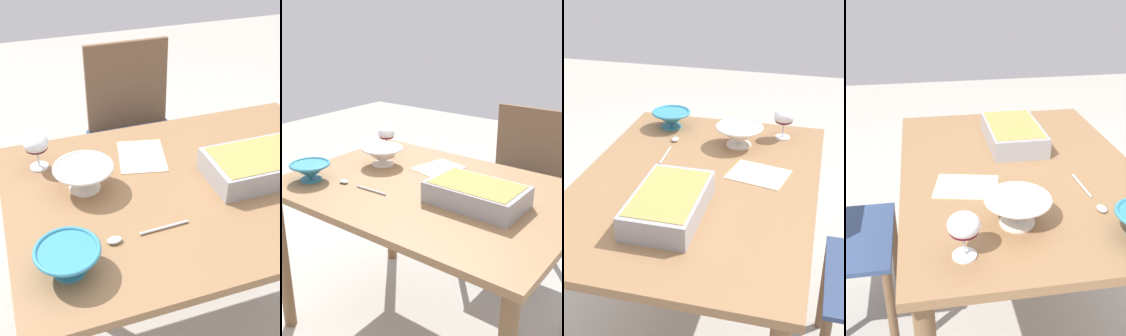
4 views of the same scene
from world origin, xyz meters
The scene contains 8 objects.
ground_plane centered at (0.00, 0.00, 0.00)m, with size 8.00×8.00×0.00m, color #B2ADA3.
dining_table centered at (0.00, 0.00, 0.65)m, with size 1.24×0.88×0.74m.
wine_glass centered at (0.48, -0.26, 0.84)m, with size 0.09×0.09×0.13m.
casserole_dish centered at (-0.24, 0.03, 0.79)m, with size 0.37×0.22×0.08m.
mixing_bowl centered at (0.35, -0.09, 0.79)m, with size 0.20×0.20×0.09m.
small_bowl centered at (0.47, 0.25, 0.79)m, with size 0.18×0.18×0.08m.
serving_spoon centered at (0.27, 0.18, 0.75)m, with size 0.26×0.03×0.01m.
napkin centered at (0.11, -0.21, 0.75)m, with size 0.17×0.22×0.00m, color beige.
Camera 3 is at (-1.50, -0.42, 1.61)m, focal length 51.57 mm.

